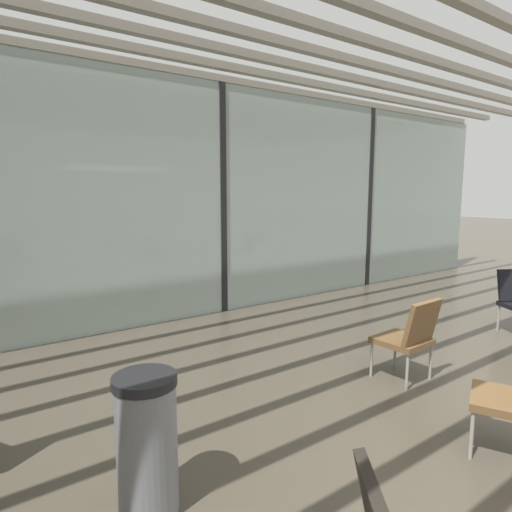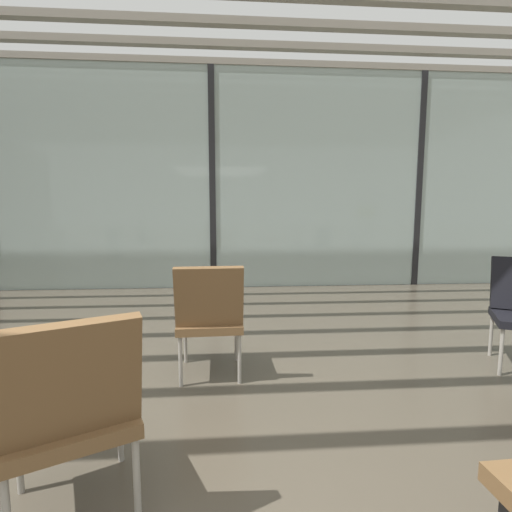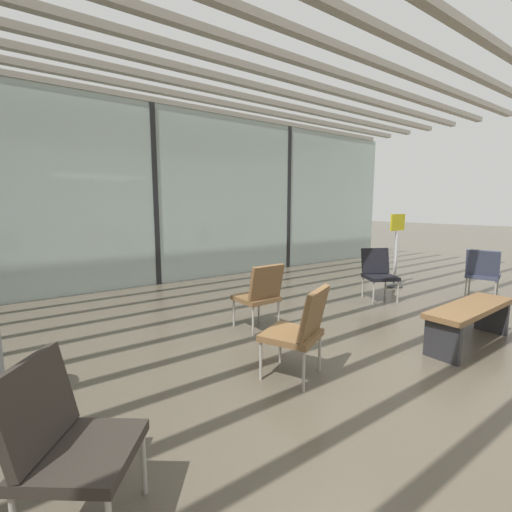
{
  "view_description": "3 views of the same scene",
  "coord_description": "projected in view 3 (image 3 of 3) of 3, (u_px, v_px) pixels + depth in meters",
  "views": [
    {
      "loc": [
        -3.61,
        -0.71,
        1.91
      ],
      "look_at": [
        -0.84,
        3.12,
        1.22
      ],
      "focal_mm": 30.5,
      "sensor_mm": 36.0,
      "label": 1
    },
    {
      "loc": [
        0.28,
        -0.79,
        1.23
      ],
      "look_at": [
        0.58,
        3.31,
        0.74
      ],
      "focal_mm": 25.03,
      "sensor_mm": 36.0,
      "label": 2
    },
    {
      "loc": [
        -2.44,
        -1.69,
        1.59
      ],
      "look_at": [
        0.84,
        2.89,
        0.78
      ],
      "focal_mm": 24.33,
      "sensor_mm": 36.0,
      "label": 3
    }
  ],
  "objects": [
    {
      "name": "window_mullion_1",
      "position": [
        155.0,
        196.0,
        6.93
      ],
      "size": [
        0.1,
        0.12,
        3.57
      ],
      "primitive_type": "cube",
      "color": "black",
      "rests_on": "ground"
    },
    {
      "name": "ground_plane",
      "position": [
        372.0,
        392.0,
        2.99
      ],
      "size": [
        60.0,
        60.0,
        0.0
      ],
      "primitive_type": "plane",
      "color": "#4C4438"
    },
    {
      "name": "parked_airplane",
      "position": [
        114.0,
        186.0,
        11.19
      ],
      "size": [
        13.29,
        4.51,
        4.51
      ],
      "color": "silver",
      "rests_on": "ground"
    },
    {
      "name": "lounge_chair_0",
      "position": [
        378.0,
        271.0,
        5.93
      ],
      "size": [
        0.67,
        0.69,
        0.87
      ],
      "rotation": [
        0.0,
        0.0,
        5.78
      ],
      "color": "black",
      "rests_on": "ground"
    },
    {
      "name": "lounge_chair_3",
      "position": [
        483.0,
        271.0,
        5.9
      ],
      "size": [
        0.64,
        0.61,
        0.87
      ],
      "rotation": [
        0.0,
        0.0,
        1.85
      ],
      "color": "#33384C",
      "rests_on": "ground"
    },
    {
      "name": "lounge_chair_5",
      "position": [
        260.0,
        292.0,
        4.45
      ],
      "size": [
        0.5,
        0.54,
        0.87
      ],
      "rotation": [
        0.0,
        0.0,
        3.18
      ],
      "color": "brown",
      "rests_on": "ground"
    },
    {
      "name": "info_sign",
      "position": [
        396.0,
        253.0,
        6.83
      ],
      "size": [
        0.44,
        0.32,
        1.44
      ],
      "color": "#333333",
      "rests_on": "ground"
    },
    {
      "name": "ceiling_slats",
      "position": [
        247.0,
        29.0,
        4.01
      ],
      "size": [
        13.72,
        6.72,
        0.1
      ],
      "color": "gray",
      "rests_on": "glass_curtain_wall"
    },
    {
      "name": "window_mullion_2",
      "position": [
        288.0,
        199.0,
        8.94
      ],
      "size": [
        0.1,
        0.12,
        3.57
      ],
      "primitive_type": "cube",
      "color": "black",
      "rests_on": "ground"
    },
    {
      "name": "lounge_chair_1",
      "position": [
        300.0,
        327.0,
        3.17
      ],
      "size": [
        0.66,
        0.68,
        0.87
      ],
      "rotation": [
        0.0,
        0.0,
        3.58
      ],
      "color": "brown",
      "rests_on": "ground"
    },
    {
      "name": "glass_curtain_wall",
      "position": [
        155.0,
        196.0,
        6.93
      ],
      "size": [
        14.0,
        0.08,
        3.57
      ],
      "primitive_type": "cube",
      "color": "#A3B7B2",
      "rests_on": "ground"
    },
    {
      "name": "lounge_chair_2",
      "position": [
        64.0,
        435.0,
        1.67
      ],
      "size": [
        0.71,
        0.7,
        0.87
      ],
      "rotation": [
        0.0,
        0.0,
        0.92
      ],
      "color": "#28231E",
      "rests_on": "ground"
    },
    {
      "name": "waiting_bench",
      "position": [
        471.0,
        314.0,
        3.97
      ],
      "size": [
        1.51,
        0.45,
        0.47
      ],
      "rotation": [
        0.0,
        0.0,
        3.18
      ],
      "color": "brown",
      "rests_on": "ground"
    }
  ]
}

